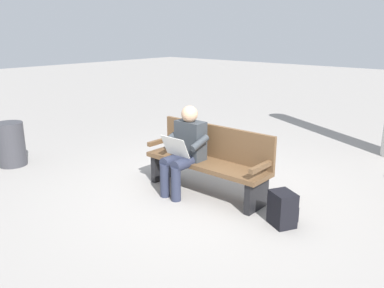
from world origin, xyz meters
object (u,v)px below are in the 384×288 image
object	(u,v)px
person_seated	(185,148)
backpack	(283,209)
trash_bin	(11,144)
bench_near	(209,159)

from	to	relation	value
person_seated	backpack	bearing A→B (deg)	-179.28
backpack	trash_bin	distance (m)	4.45
person_seated	trash_bin	xyz separation A→B (m)	(2.87, 1.02, -0.27)
bench_near	backpack	world-z (taller)	bench_near
bench_near	trash_bin	size ratio (longest dim) A/B	2.53
backpack	trash_bin	size ratio (longest dim) A/B	0.56
bench_near	backpack	distance (m)	1.28
person_seated	backpack	world-z (taller)	person_seated
bench_near	backpack	xyz separation A→B (m)	(-1.24, 0.22, -0.26)
trash_bin	backpack	bearing A→B (deg)	-166.59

